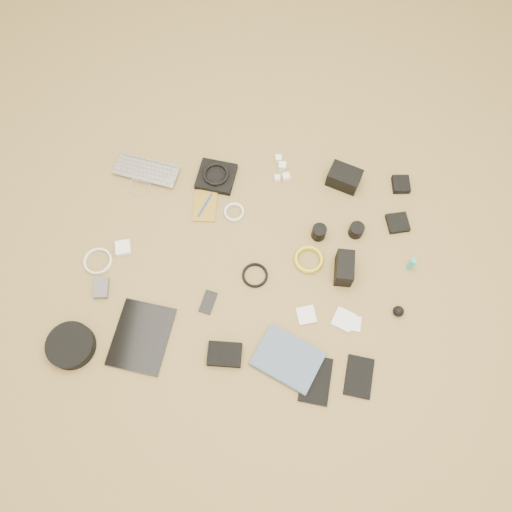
# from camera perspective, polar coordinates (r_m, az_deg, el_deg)

# --- Properties ---
(room_shell) EXTENTS (4.04, 4.04, 2.58)m
(room_shell) POSITION_cam_1_polar(r_m,az_deg,el_deg) (1.06, -2.62, 24.01)
(room_shell) COLOR olive
(room_shell) RESTS_ON ground
(laptop) EXTENTS (0.33, 0.25, 0.02)m
(laptop) POSITION_cam_1_polar(r_m,az_deg,el_deg) (2.35, -12.75, 8.62)
(laptop) COLOR #B6B6BA
(laptop) RESTS_ON ground
(headphone_pouch) EXTENTS (0.18, 0.17, 0.03)m
(headphone_pouch) POSITION_cam_1_polar(r_m,az_deg,el_deg) (2.31, -4.56, 9.03)
(headphone_pouch) COLOR black
(headphone_pouch) RESTS_ON ground
(headphones) EXTENTS (0.16, 0.16, 0.02)m
(headphones) POSITION_cam_1_polar(r_m,az_deg,el_deg) (2.29, -4.60, 9.32)
(headphones) COLOR black
(headphones) RESTS_ON headphone_pouch
(charger_a) EXTENTS (0.03, 0.03, 0.03)m
(charger_a) POSITION_cam_1_polar(r_m,az_deg,el_deg) (2.35, 2.59, 11.06)
(charger_a) COLOR white
(charger_a) RESTS_ON ground
(charger_b) EXTENTS (0.04, 0.04, 0.03)m
(charger_b) POSITION_cam_1_polar(r_m,az_deg,el_deg) (2.30, 3.46, 9.01)
(charger_b) COLOR white
(charger_b) RESTS_ON ground
(charger_c) EXTENTS (0.04, 0.04, 0.03)m
(charger_c) POSITION_cam_1_polar(r_m,az_deg,el_deg) (2.33, 3.02, 10.22)
(charger_c) COLOR white
(charger_c) RESTS_ON ground
(charger_d) EXTENTS (0.03, 0.03, 0.03)m
(charger_d) POSITION_cam_1_polar(r_m,az_deg,el_deg) (2.30, 2.46, 8.85)
(charger_d) COLOR white
(charger_d) RESTS_ON ground
(dslr_camera) EXTENTS (0.17, 0.14, 0.08)m
(dslr_camera) POSITION_cam_1_polar(r_m,az_deg,el_deg) (2.30, 10.05, 8.80)
(dslr_camera) COLOR black
(dslr_camera) RESTS_ON ground
(lens_pouch) EXTENTS (0.08, 0.09, 0.03)m
(lens_pouch) POSITION_cam_1_polar(r_m,az_deg,el_deg) (2.37, 16.23, 7.87)
(lens_pouch) COLOR black
(lens_pouch) RESTS_ON ground
(notebook_olive) EXTENTS (0.11, 0.16, 0.01)m
(notebook_olive) POSITION_cam_1_polar(r_m,az_deg,el_deg) (2.25, -5.83, 5.73)
(notebook_olive) COLOR olive
(notebook_olive) RESTS_ON ground
(pen_blue) EXTENTS (0.05, 0.12, 0.01)m
(pen_blue) POSITION_cam_1_polar(r_m,az_deg,el_deg) (2.24, -5.85, 5.83)
(pen_blue) COLOR #1431A4
(pen_blue) RESTS_ON notebook_olive
(cable_white_a) EXTENTS (0.11, 0.11, 0.01)m
(cable_white_a) POSITION_cam_1_polar(r_m,az_deg,el_deg) (2.22, -2.51, 4.97)
(cable_white_a) COLOR silver
(cable_white_a) RESTS_ON ground
(lens_a) EXTENTS (0.08, 0.08, 0.07)m
(lens_a) POSITION_cam_1_polar(r_m,az_deg,el_deg) (2.16, 7.20, 2.71)
(lens_a) COLOR black
(lens_a) RESTS_ON ground
(lens_b) EXTENTS (0.08, 0.08, 0.06)m
(lens_b) POSITION_cam_1_polar(r_m,az_deg,el_deg) (2.20, 11.39, 2.91)
(lens_b) COLOR black
(lens_b) RESTS_ON ground
(card_reader) EXTENTS (0.11, 0.11, 0.02)m
(card_reader) POSITION_cam_1_polar(r_m,az_deg,el_deg) (2.28, 15.89, 3.66)
(card_reader) COLOR black
(card_reader) RESTS_ON ground
(power_brick) EXTENTS (0.08, 0.08, 0.03)m
(power_brick) POSITION_cam_1_polar(r_m,az_deg,el_deg) (2.21, -14.92, 0.90)
(power_brick) COLOR white
(power_brick) RESTS_ON ground
(cable_white_b) EXTENTS (0.16, 0.16, 0.01)m
(cable_white_b) POSITION_cam_1_polar(r_m,az_deg,el_deg) (2.23, -17.58, -0.62)
(cable_white_b) COLOR silver
(cable_white_b) RESTS_ON ground
(cable_black) EXTENTS (0.14, 0.14, 0.01)m
(cable_black) POSITION_cam_1_polar(r_m,az_deg,el_deg) (2.10, -0.12, -2.26)
(cable_black) COLOR black
(cable_black) RESTS_ON ground
(cable_yellow) EXTENTS (0.12, 0.12, 0.01)m
(cable_yellow) POSITION_cam_1_polar(r_m,az_deg,el_deg) (2.14, 6.02, -0.48)
(cable_yellow) COLOR gold
(cable_yellow) RESTS_ON ground
(flash) EXTENTS (0.07, 0.13, 0.10)m
(flash) POSITION_cam_1_polar(r_m,az_deg,el_deg) (2.10, 10.05, -1.38)
(flash) COLOR black
(flash) RESTS_ON ground
(lens_cleaner) EXTENTS (0.03, 0.03, 0.08)m
(lens_cleaner) POSITION_cam_1_polar(r_m,az_deg,el_deg) (2.18, 17.35, -0.89)
(lens_cleaner) COLOR #1BB5AA
(lens_cleaner) RESTS_ON ground
(battery_charger) EXTENTS (0.07, 0.09, 0.02)m
(battery_charger) POSITION_cam_1_polar(r_m,az_deg,el_deg) (2.17, -17.26, -3.51)
(battery_charger) COLOR #525257
(battery_charger) RESTS_ON ground
(tablet) EXTENTS (0.25, 0.30, 0.01)m
(tablet) POSITION_cam_1_polar(r_m,az_deg,el_deg) (2.08, -12.96, -8.96)
(tablet) COLOR black
(tablet) RESTS_ON ground
(phone) EXTENTS (0.07, 0.11, 0.01)m
(phone) POSITION_cam_1_polar(r_m,az_deg,el_deg) (2.08, -5.49, -5.28)
(phone) COLOR black
(phone) RESTS_ON ground
(filter_case_left) EXTENTS (0.09, 0.09, 0.01)m
(filter_case_left) POSITION_cam_1_polar(r_m,az_deg,el_deg) (2.06, 5.76, -6.74)
(filter_case_left) COLOR silver
(filter_case_left) RESTS_ON ground
(filter_case_mid) EXTENTS (0.11, 0.11, 0.01)m
(filter_case_mid) POSITION_cam_1_polar(r_m,az_deg,el_deg) (2.08, 9.99, -7.16)
(filter_case_mid) COLOR silver
(filter_case_mid) RESTS_ON ground
(filter_case_right) EXTENTS (0.07, 0.07, 0.01)m
(filter_case_right) POSITION_cam_1_polar(r_m,az_deg,el_deg) (2.08, 11.02, -7.55)
(filter_case_right) COLOR silver
(filter_case_right) RESTS_ON ground
(air_blower) EXTENTS (0.06, 0.06, 0.04)m
(air_blower) POSITION_cam_1_polar(r_m,az_deg,el_deg) (2.12, 15.97, -6.09)
(air_blower) COLOR black
(air_blower) RESTS_ON ground
(headphone_case) EXTENTS (0.19, 0.19, 0.05)m
(headphone_case) POSITION_cam_1_polar(r_m,az_deg,el_deg) (2.13, -20.40, -9.57)
(headphone_case) COLOR black
(headphone_case) RESTS_ON ground
(drive_case) EXTENTS (0.14, 0.10, 0.03)m
(drive_case) POSITION_cam_1_polar(r_m,az_deg,el_deg) (2.01, -3.61, -11.15)
(drive_case) COLOR black
(drive_case) RESTS_ON ground
(paperback) EXTENTS (0.30, 0.27, 0.02)m
(paperback) POSITION_cam_1_polar(r_m,az_deg,el_deg) (1.99, 2.36, -13.98)
(paperback) COLOR #41546E
(paperback) RESTS_ON ground
(notebook_black_a) EXTENTS (0.13, 0.19, 0.01)m
(notebook_black_a) POSITION_cam_1_polar(r_m,az_deg,el_deg) (2.01, 6.83, -13.87)
(notebook_black_a) COLOR black
(notebook_black_a) RESTS_ON ground
(notebook_black_b) EXTENTS (0.12, 0.17, 0.01)m
(notebook_black_b) POSITION_cam_1_polar(r_m,az_deg,el_deg) (2.04, 11.68, -13.35)
(notebook_black_b) COLOR black
(notebook_black_b) RESTS_ON ground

